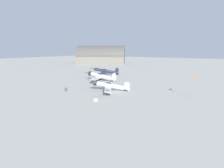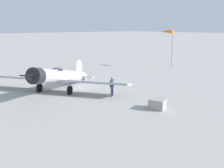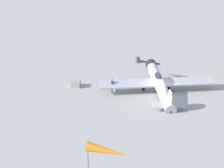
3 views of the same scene
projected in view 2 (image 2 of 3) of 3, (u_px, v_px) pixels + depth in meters
name	position (u px, v px, depth m)	size (l,w,h in m)	color
ground_plane	(63.00, 89.00, 25.60)	(400.00, 400.00, 0.00)	#A8A59E
airplane_foreground	(60.00, 77.00, 24.83)	(9.97, 12.16, 3.08)	#B7BABF
ground_crew_mechanic	(112.00, 85.00, 22.69)	(0.58, 0.43, 1.70)	#384766
equipment_crate	(157.00, 104.00, 19.48)	(1.43, 1.43, 0.73)	#9E998E
windsock_mast	(166.00, 33.00, 39.42)	(0.80, 2.41, 5.36)	gray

